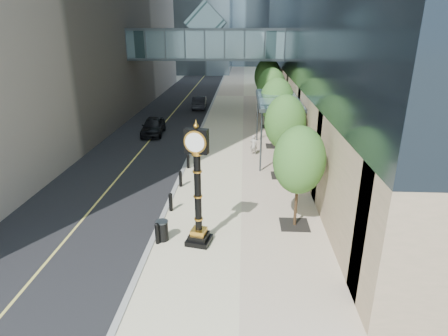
{
  "coord_description": "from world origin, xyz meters",
  "views": [
    {
      "loc": [
        1.01,
        -13.28,
        9.07
      ],
      "look_at": [
        0.04,
        5.24,
        2.12
      ],
      "focal_mm": 30.0,
      "sensor_mm": 36.0,
      "label": 1
    }
  ],
  "objects_px": {
    "car_near": "(153,126)",
    "car_far": "(200,102)",
    "street_clock": "(198,194)",
    "trash_bin": "(162,231)",
    "pedestrian": "(254,145)"
  },
  "relations": [
    {
      "from": "car_near",
      "to": "car_far",
      "type": "distance_m",
      "value": 12.32
    },
    {
      "from": "street_clock",
      "to": "car_far",
      "type": "xyz_separation_m",
      "value": [
        -3.39,
        30.04,
        -1.68
      ]
    },
    {
      "from": "street_clock",
      "to": "car_near",
      "type": "height_order",
      "value": "street_clock"
    },
    {
      "from": "car_far",
      "to": "trash_bin",
      "type": "bearing_deg",
      "value": 90.9
    },
    {
      "from": "trash_bin",
      "to": "pedestrian",
      "type": "height_order",
      "value": "pedestrian"
    },
    {
      "from": "car_far",
      "to": "car_near",
      "type": "bearing_deg",
      "value": 74.26
    },
    {
      "from": "street_clock",
      "to": "car_near",
      "type": "relative_size",
      "value": 1.21
    },
    {
      "from": "street_clock",
      "to": "car_far",
      "type": "bearing_deg",
      "value": 108.56
    },
    {
      "from": "car_near",
      "to": "street_clock",
      "type": "bearing_deg",
      "value": -74.72
    },
    {
      "from": "trash_bin",
      "to": "car_near",
      "type": "height_order",
      "value": "car_near"
    },
    {
      "from": "pedestrian",
      "to": "car_far",
      "type": "bearing_deg",
      "value": -52.54
    },
    {
      "from": "street_clock",
      "to": "trash_bin",
      "type": "bearing_deg",
      "value": -172.16
    },
    {
      "from": "trash_bin",
      "to": "car_near",
      "type": "bearing_deg",
      "value": 104.3
    },
    {
      "from": "car_far",
      "to": "pedestrian",
      "type": "bearing_deg",
      "value": 106.92
    },
    {
      "from": "trash_bin",
      "to": "car_near",
      "type": "xyz_separation_m",
      "value": [
        -4.57,
        17.93,
        0.28
      ]
    }
  ]
}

